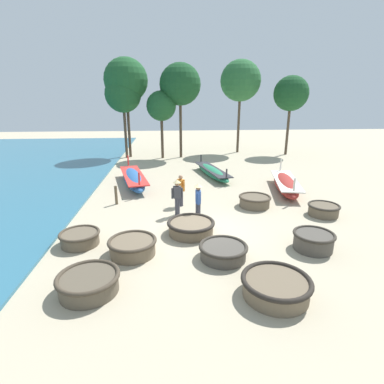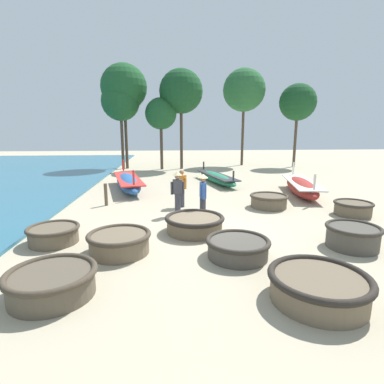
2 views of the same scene
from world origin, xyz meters
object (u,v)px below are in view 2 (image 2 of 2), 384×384
Objects in this scene: coracle_nearest at (238,247)px; tree_tall_back at (161,114)px; coracle_beside_post at (52,282)px; fisherman_hauling at (203,194)px; mooring_post_shoreline at (106,195)px; tree_rightmost at (124,87)px; tree_right_mid at (121,102)px; coracle_front_left at (353,208)px; fisherman_with_hat at (182,187)px; coracle_weathered at (319,286)px; long_boat_green_hull at (217,178)px; coracle_center at (119,242)px; coracle_upturned at (353,236)px; long_boat_blue_hull at (128,182)px; coracle_far_right at (269,200)px; coracle_front_right at (195,223)px; tree_center at (298,102)px; coracle_far_left at (54,234)px; tree_leftmost at (244,90)px; fisherman_standing_left at (178,190)px; tree_left_mid at (181,92)px; long_boat_white_hull at (301,187)px.

coracle_nearest is 0.28× the size of tree_tall_back.
tree_tall_back reaches higher than coracle_beside_post.
mooring_post_shoreline is (-3.90, 2.41, -0.48)m from fisherman_hauling.
tree_rightmost is 1.25m from tree_right_mid.
coracle_front_left is 0.90× the size of fisherman_with_hat.
long_boat_green_hull reaches higher than coracle_weathered.
coracle_front_left is 8.79m from coracle_center.
coracle_upturned is 1.51× the size of mooring_post_shoreline.
coracle_nearest is at bearing -67.09° from long_boat_blue_hull.
coracle_beside_post is at bearing -165.43° from coracle_upturned.
mooring_post_shoreline is at bearing 166.76° from coracle_front_left.
coracle_far_right is at bearing 100.62° from coracle_upturned.
tree_center is (10.39, 16.90, 5.24)m from coracle_front_right.
coracle_far_left is 23.32m from tree_center.
tree_tall_back is at bearing 99.35° from coracle_weathered.
long_boat_blue_hull is at bearing -128.90° from tree_leftmost.
coracle_weathered is at bearing -63.32° from coracle_nearest.
fisherman_standing_left is at bearing -75.46° from tree_rightmost.
coracle_upturned is at bearing 6.70° from coracle_nearest.
coracle_far_left is 0.87× the size of coracle_center.
coracle_far_left is 17.82m from tree_right_mid.
tree_rightmost is (-8.49, 18.40, 6.26)m from coracle_upturned.
mooring_post_shoreline is at bearing 172.67° from coracle_far_right.
coracle_nearest is at bearing -104.06° from tree_leftmost.
coracle_center is 0.21× the size of tree_left_mid.
fisherman_standing_left is at bearing -126.16° from tree_center.
coracle_far_left is at bearing -134.94° from fisherman_with_hat.
coracle_center is 3.84m from fisherman_hauling.
coracle_far_right is 6.91m from mooring_post_shoreline.
coracle_upturned is 18.94m from tree_tall_back.
coracle_center is at bearing -97.80° from tree_left_mid.
fisherman_standing_left is (-3.83, -0.80, 0.66)m from coracle_far_right.
coracle_center is at bearing 178.85° from coracle_upturned.
coracle_front_right is 1.30× the size of coracle_upturned.
tree_right_mid is (-3.23, 0.42, 0.96)m from tree_tall_back.
coracle_far_right is (-0.84, 4.47, -0.04)m from coracle_upturned.
tree_tall_back reaches higher than fisherman_standing_left.
tree_center reaches higher than coracle_front_left.
tree_left_mid reaches higher than coracle_front_right.
coracle_far_right is 0.30× the size of long_boat_white_hull.
coracle_weathered is 22.69m from tree_rightmost.
coracle_weathered is 1.20× the size of coracle_far_right.
tree_tall_back reaches higher than coracle_weathered.
coracle_far_right is at bearing -61.21° from tree_rightmost.
fisherman_hauling is 15.21m from tree_tall_back.
coracle_far_left is (-4.10, -0.61, -0.02)m from coracle_front_right.
coracle_far_left is 2.18m from coracle_center.
tree_tall_back is (-5.54, 17.63, 4.14)m from coracle_upturned.
coracle_center is 11.37m from long_boat_green_hull.
coracle_upturned is 0.76× the size of coracle_weathered.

